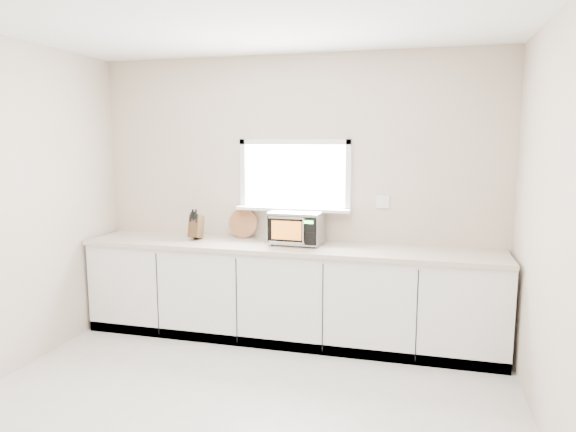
% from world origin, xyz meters
% --- Properties ---
extents(back_wall, '(4.00, 0.17, 2.70)m').
position_xyz_m(back_wall, '(0.00, 2.00, 1.36)').
color(back_wall, beige).
rests_on(back_wall, ground).
extents(cabinets, '(3.92, 0.60, 0.88)m').
position_xyz_m(cabinets, '(0.00, 1.70, 0.44)').
color(cabinets, white).
rests_on(cabinets, ground).
extents(countertop, '(3.92, 0.64, 0.04)m').
position_xyz_m(countertop, '(0.00, 1.69, 0.90)').
color(countertop, beige).
rests_on(countertop, cabinets).
extents(microwave, '(0.49, 0.42, 0.31)m').
position_xyz_m(microwave, '(0.08, 1.78, 1.08)').
color(microwave, black).
rests_on(microwave, countertop).
extents(knife_block, '(0.11, 0.22, 0.31)m').
position_xyz_m(knife_block, '(-0.94, 1.74, 1.05)').
color(knife_block, '#4C351B').
rests_on(knife_block, countertop).
extents(cutting_board, '(0.30, 0.07, 0.30)m').
position_xyz_m(cutting_board, '(-0.52, 1.94, 1.07)').
color(cutting_board, '#A87041').
rests_on(cutting_board, countertop).
extents(coffee_grinder, '(0.14, 0.14, 0.23)m').
position_xyz_m(coffee_grinder, '(0.08, 1.82, 1.03)').
color(coffee_grinder, '#ACAEB3').
rests_on(coffee_grinder, countertop).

